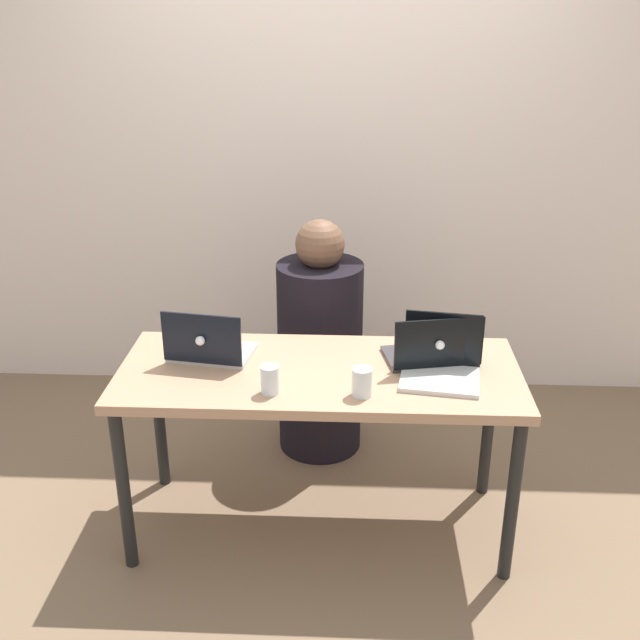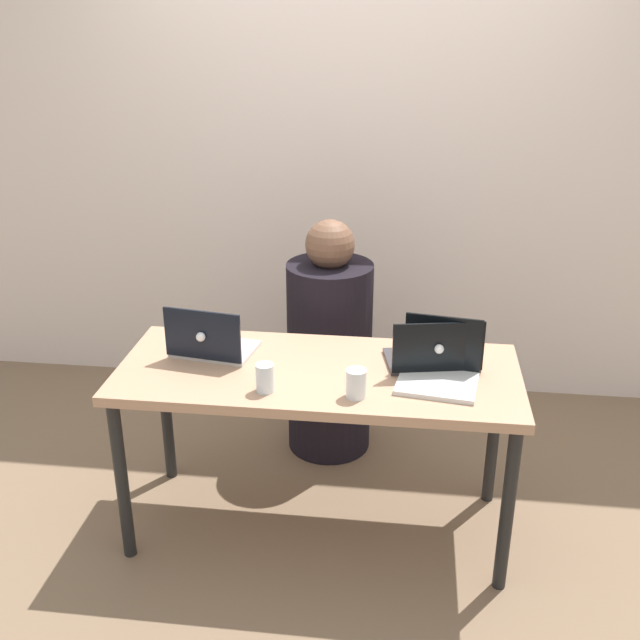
% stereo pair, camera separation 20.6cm
% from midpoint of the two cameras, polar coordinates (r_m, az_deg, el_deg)
% --- Properties ---
extents(ground_plane, '(12.00, 12.00, 0.00)m').
position_cam_midpoint_polar(ground_plane, '(3.30, -1.91, -15.36)').
color(ground_plane, '#785F48').
extents(back_wall, '(4.50, 0.10, 2.67)m').
position_cam_midpoint_polar(back_wall, '(4.01, -0.62, 12.82)').
color(back_wall, silver).
rests_on(back_wall, ground).
extents(desk, '(1.56, 0.65, 0.74)m').
position_cam_midpoint_polar(desk, '(2.93, -2.08, -5.12)').
color(desk, tan).
rests_on(desk, ground).
extents(person_at_center, '(0.45, 0.45, 1.16)m').
position_cam_midpoint_polar(person_at_center, '(3.57, -1.65, -2.38)').
color(person_at_center, black).
rests_on(person_at_center, ground).
extents(laptop_front_right, '(0.32, 0.29, 0.23)m').
position_cam_midpoint_polar(laptop_front_right, '(2.84, 7.15, -3.42)').
color(laptop_front_right, silver).
rests_on(laptop_front_right, desk).
extents(laptop_back_left, '(0.35, 0.28, 0.22)m').
position_cam_midpoint_polar(laptop_back_left, '(3.00, -10.41, -2.15)').
color(laptop_back_left, silver).
rests_on(laptop_back_left, desk).
extents(laptop_back_right, '(0.39, 0.29, 0.22)m').
position_cam_midpoint_polar(laptop_back_right, '(2.94, 6.59, -2.47)').
color(laptop_back_right, '#3C393D').
rests_on(laptop_back_right, desk).
extents(water_glass_right, '(0.07, 0.07, 0.11)m').
position_cam_midpoint_polar(water_glass_right, '(2.69, 1.02, -4.92)').
color(water_glass_right, white).
rests_on(water_glass_right, desk).
extents(water_glass_left, '(0.07, 0.07, 0.11)m').
position_cam_midpoint_polar(water_glass_left, '(2.72, -6.01, -4.72)').
color(water_glass_left, silver).
rests_on(water_glass_left, desk).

